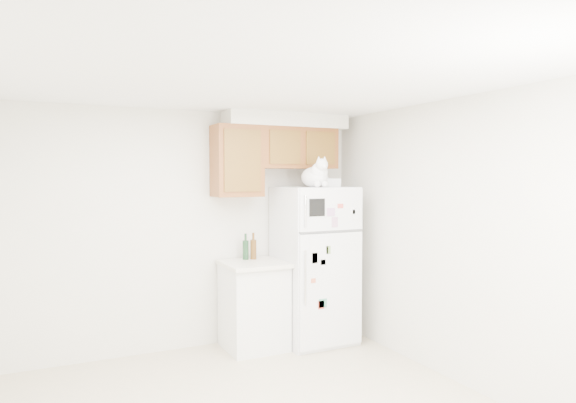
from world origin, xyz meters
TOP-DOWN VIEW (x-y plane):
  - room_shell at (0.12, 0.24)m, footprint 3.84×4.04m
  - refrigerator at (1.32, 1.61)m, footprint 0.76×0.78m
  - base_counter at (0.63, 1.68)m, footprint 0.64×0.64m
  - cat at (1.25, 1.46)m, footprint 0.32×0.47m
  - storage_box_back at (1.44, 1.75)m, footprint 0.20×0.16m
  - storage_box_front at (1.51, 1.55)m, footprint 0.17×0.15m
  - bottle_green at (0.60, 1.84)m, footprint 0.07×0.07m
  - bottle_amber at (0.68, 1.83)m, footprint 0.07×0.07m

SIDE VIEW (x-z plane):
  - base_counter at x=0.63m, z-range 0.00..0.92m
  - refrigerator at x=1.32m, z-range 0.00..1.70m
  - bottle_green at x=0.60m, z-range 0.92..1.20m
  - bottle_amber at x=0.68m, z-range 0.92..1.21m
  - room_shell at x=0.12m, z-range 0.41..2.93m
  - storage_box_front at x=1.51m, z-range 1.70..1.79m
  - storage_box_back at x=1.44m, z-range 1.70..1.80m
  - cat at x=1.25m, z-range 1.66..1.99m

